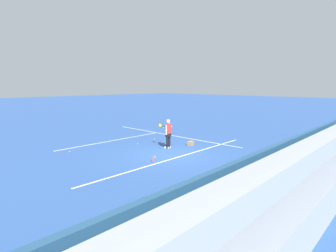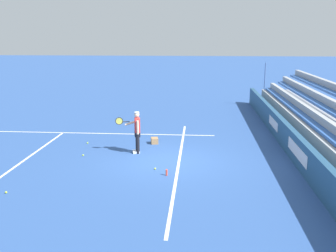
% 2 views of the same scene
% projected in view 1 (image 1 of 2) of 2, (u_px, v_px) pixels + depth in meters
% --- Properties ---
extents(ground_plane, '(160.00, 160.00, 0.00)m').
position_uv_depth(ground_plane, '(172.00, 155.00, 14.19)').
color(ground_plane, '#2D5193').
extents(court_baseline_white, '(12.00, 0.10, 0.01)m').
position_uv_depth(court_baseline_white, '(179.00, 157.00, 13.85)').
color(court_baseline_white, white).
rests_on(court_baseline_white, ground).
extents(court_sideline_white, '(0.10, 12.00, 0.01)m').
position_uv_depth(court_sideline_white, '(170.00, 135.00, 19.86)').
color(court_sideline_white, white).
rests_on(court_sideline_white, ground).
extents(court_service_line_white, '(8.22, 0.10, 0.01)m').
position_uv_depth(court_service_line_white, '(113.00, 140.00, 17.94)').
color(court_service_line_white, white).
rests_on(court_service_line_white, ground).
extents(back_wall_sponsor_board, '(27.42, 0.25, 1.10)m').
position_uv_depth(back_wall_sponsor_board, '(261.00, 164.00, 10.74)').
color(back_wall_sponsor_board, navy).
rests_on(back_wall_sponsor_board, ground).
extents(bleacher_stand, '(26.05, 2.40, 2.95)m').
position_uv_depth(bleacher_stand, '(310.00, 170.00, 9.47)').
color(bleacher_stand, '#9EA3A8').
rests_on(bleacher_stand, ground).
extents(tennis_player, '(0.59, 1.06, 1.71)m').
position_uv_depth(tennis_player, '(168.00, 133.00, 15.66)').
color(tennis_player, black).
rests_on(tennis_player, ground).
extents(ball_box_cardboard, '(0.45, 0.37, 0.26)m').
position_uv_depth(ball_box_cardboard, '(191.00, 143.00, 16.45)').
color(ball_box_cardboard, '#A87F51').
rests_on(ball_box_cardboard, ground).
extents(tennis_ball_by_box, '(0.07, 0.07, 0.07)m').
position_uv_depth(tennis_ball_by_box, '(70.00, 152.00, 14.79)').
color(tennis_ball_by_box, '#CCE533').
rests_on(tennis_ball_by_box, ground).
extents(tennis_ball_far_left, '(0.07, 0.07, 0.07)m').
position_uv_depth(tennis_ball_far_left, '(138.00, 144.00, 16.77)').
color(tennis_ball_far_left, '#CCE533').
rests_on(tennis_ball_far_left, ground).
extents(tennis_ball_stray_back, '(0.07, 0.07, 0.07)m').
position_uv_depth(tennis_ball_stray_back, '(155.00, 139.00, 18.29)').
color(tennis_ball_stray_back, '#CCE533').
rests_on(tennis_ball_stray_back, ground).
extents(tennis_ball_on_baseline, '(0.07, 0.07, 0.07)m').
position_uv_depth(tennis_ball_on_baseline, '(155.00, 157.00, 13.68)').
color(tennis_ball_on_baseline, '#CCE533').
rests_on(tennis_ball_on_baseline, ground).
extents(water_bottle, '(0.07, 0.07, 0.22)m').
position_uv_depth(water_bottle, '(153.00, 160.00, 12.93)').
color(water_bottle, '#EA4C33').
rests_on(water_bottle, ground).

